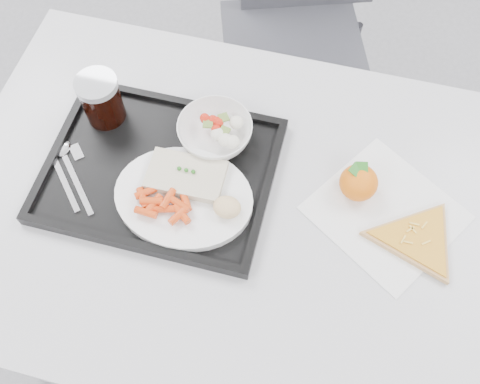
% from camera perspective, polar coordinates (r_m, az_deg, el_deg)
% --- Properties ---
extents(room, '(6.04, 7.04, 2.84)m').
position_cam_1_polar(room, '(0.34, -9.48, 3.37)').
color(room, '#939298').
rests_on(room, ground).
extents(table, '(1.20, 0.80, 0.75)m').
position_cam_1_polar(table, '(1.11, 0.97, -3.10)').
color(table, silver).
rests_on(table, ground).
extents(chair, '(0.53, 0.54, 0.93)m').
position_cam_1_polar(chair, '(1.69, 6.59, 18.69)').
color(chair, '#37373E').
rests_on(chair, ground).
extents(tray, '(0.45, 0.35, 0.03)m').
position_cam_1_polar(tray, '(1.09, -8.50, 2.22)').
color(tray, black).
rests_on(tray, table).
extents(dinner_plate, '(0.27, 0.27, 0.02)m').
position_cam_1_polar(dinner_plate, '(1.03, -6.02, -0.59)').
color(dinner_plate, white).
rests_on(dinner_plate, tray).
extents(fish_fillet, '(0.15, 0.09, 0.03)m').
position_cam_1_polar(fish_fillet, '(1.04, -5.78, 1.76)').
color(fish_fillet, beige).
rests_on(fish_fillet, dinner_plate).
extents(bread_roll, '(0.05, 0.05, 0.03)m').
position_cam_1_polar(bread_roll, '(0.99, -1.39, -1.63)').
color(bread_roll, tan).
rests_on(bread_roll, dinner_plate).
extents(salad_bowl, '(0.15, 0.15, 0.05)m').
position_cam_1_polar(salad_bowl, '(1.09, -2.67, 6.42)').
color(salad_bowl, white).
rests_on(salad_bowl, tray).
extents(cola_glass, '(0.09, 0.09, 0.11)m').
position_cam_1_polar(cola_glass, '(1.13, -14.60, 9.61)').
color(cola_glass, black).
rests_on(cola_glass, tray).
extents(cutlery, '(0.14, 0.15, 0.01)m').
position_cam_1_polar(cutlery, '(1.12, -17.76, 2.38)').
color(cutlery, silver).
rests_on(cutlery, tray).
extents(napkin, '(0.34, 0.34, 0.00)m').
position_cam_1_polar(napkin, '(1.08, 15.27, -2.14)').
color(napkin, silver).
rests_on(napkin, table).
extents(tangerine, '(0.09, 0.09, 0.07)m').
position_cam_1_polar(tangerine, '(1.06, 12.54, 0.99)').
color(tangerine, orange).
rests_on(tangerine, napkin).
extents(pizza_slice, '(0.24, 0.24, 0.02)m').
position_cam_1_polar(pizza_slice, '(1.06, 18.37, -4.81)').
color(pizza_slice, tan).
rests_on(pizza_slice, napkin).
extents(carrot_pile, '(0.12, 0.08, 0.02)m').
position_cam_1_polar(carrot_pile, '(1.01, -8.18, -1.32)').
color(carrot_pile, '#D74314').
rests_on(carrot_pile, dinner_plate).
extents(salad_contents, '(0.09, 0.08, 0.02)m').
position_cam_1_polar(salad_contents, '(1.08, -1.95, 6.67)').
color(salad_contents, red).
rests_on(salad_contents, salad_bowl).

